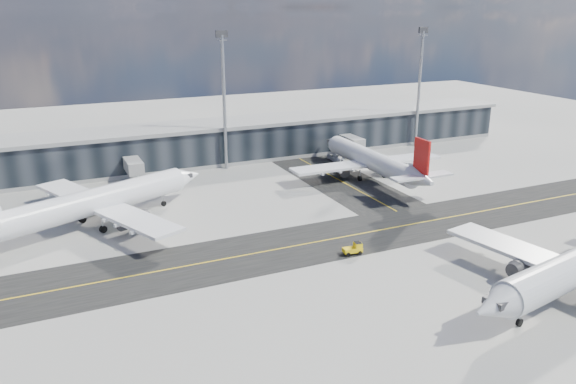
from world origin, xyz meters
name	(u,v)px	position (x,y,z in m)	size (l,w,h in m)	color
ground	(333,251)	(0.00, 0.00, 0.00)	(300.00, 300.00, 0.00)	gray
taxiway_lanes	(322,222)	(3.91, 10.74, 0.01)	(180.00, 63.00, 0.03)	black
terminal_concourse	(216,143)	(0.04, 54.93, 4.09)	(152.00, 19.80, 8.80)	black
floodlight_masts	(224,96)	(0.00, 48.00, 15.61)	(102.50, 0.70, 28.90)	gray
airliner_af	(93,202)	(-30.01, 23.99, 4.14)	(40.42, 34.92, 12.53)	white
airliner_redtail	(372,161)	(24.42, 28.28, 3.84)	(33.30, 39.14, 11.63)	white
baggage_tug	(354,248)	(2.26, -2.02, 0.85)	(2.85, 1.68, 1.71)	yellow
service_van	(335,157)	(24.81, 44.00, 0.72)	(2.39, 5.19, 1.44)	white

